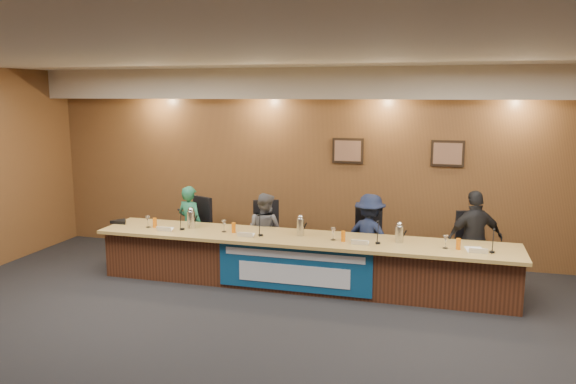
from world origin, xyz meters
name	(u,v)px	position (x,y,z in m)	size (l,w,h in m)	color
floor	(245,358)	(0.00, 0.00, 0.00)	(10.00, 10.00, 0.00)	black
ceiling	(241,51)	(0.00, 0.00, 3.20)	(10.00, 8.00, 0.04)	silver
wall_back	(325,165)	(0.00, 4.00, 1.60)	(10.00, 0.04, 3.20)	brown
soffit	(322,83)	(0.00, 3.75, 2.95)	(10.00, 0.50, 0.50)	beige
dais_body	(301,262)	(0.00, 2.40, 0.35)	(6.00, 0.80, 0.70)	#482415
dais_top	(300,238)	(0.00, 2.35, 0.72)	(6.10, 0.95, 0.05)	#B18D49
banner	(294,269)	(0.00, 1.99, 0.38)	(2.20, 0.02, 0.65)	navy
banner_text_upper	(293,255)	(0.00, 1.97, 0.58)	(2.00, 0.01, 0.10)	silver
banner_text_lower	(293,275)	(0.00, 1.97, 0.30)	(1.60, 0.01, 0.28)	silver
wall_photo_left	(348,151)	(0.40, 3.97, 1.85)	(0.52, 0.04, 0.42)	black
wall_photo_right	(448,153)	(2.00, 3.97, 1.85)	(0.52, 0.04, 0.42)	black
panelist_a	(190,225)	(-2.04, 2.99, 0.65)	(0.48, 0.31, 1.30)	#1D6345
panelist_b	(265,232)	(-0.74, 2.99, 0.62)	(0.61, 0.47, 1.25)	#54545A
panelist_c	(370,237)	(0.92, 2.99, 0.65)	(0.85, 0.49, 1.31)	#111934
panelist_d	(474,240)	(2.43, 2.99, 0.72)	(0.84, 0.35, 1.43)	black
office_chair_a	(193,233)	(-2.04, 3.09, 0.48)	(0.48, 0.48, 0.08)	black
office_chair_b	(267,239)	(-0.74, 3.09, 0.48)	(0.48, 0.48, 0.08)	black
office_chair_c	(370,246)	(0.92, 3.09, 0.48)	(0.48, 0.48, 0.08)	black
office_chair_d	(473,254)	(2.43, 3.09, 0.48)	(0.48, 0.48, 0.08)	black
nameplate_a	(164,229)	(-2.05, 2.11, 0.80)	(0.24, 0.06, 0.09)	white
microphone_a	(182,229)	(-1.84, 2.29, 0.76)	(0.07, 0.07, 0.02)	black
juice_glass_a	(155,223)	(-2.30, 2.30, 0.82)	(0.06, 0.06, 0.15)	orange
water_glass_a	(148,222)	(-2.40, 2.27, 0.84)	(0.08, 0.08, 0.18)	silver
nameplate_b	(245,234)	(-0.76, 2.11, 0.80)	(0.24, 0.06, 0.09)	white
microphone_b	(261,235)	(-0.57, 2.26, 0.76)	(0.07, 0.07, 0.02)	black
juice_glass_b	(234,228)	(-1.02, 2.33, 0.82)	(0.06, 0.06, 0.15)	orange
water_glass_b	(224,226)	(-1.17, 2.32, 0.84)	(0.08, 0.08, 0.18)	silver
nameplate_c	(360,242)	(0.89, 2.14, 0.80)	(0.24, 0.06, 0.09)	white
microphone_c	(378,243)	(1.12, 2.28, 0.76)	(0.07, 0.07, 0.02)	black
juice_glass_c	(343,236)	(0.64, 2.26, 0.82)	(0.06, 0.06, 0.15)	orange
water_glass_c	(333,234)	(0.49, 2.30, 0.84)	(0.08, 0.08, 0.18)	silver
nameplate_d	(479,250)	(2.43, 2.14, 0.80)	(0.24, 0.06, 0.09)	white
microphone_d	(492,252)	(2.61, 2.23, 0.76)	(0.07, 0.07, 0.02)	black
juice_glass_d	(458,244)	(2.19, 2.27, 0.82)	(0.06, 0.06, 0.15)	orange
water_glass_d	(446,242)	(2.02, 2.27, 0.84)	(0.08, 0.08, 0.18)	silver
carafe_left	(191,220)	(-1.75, 2.42, 0.88)	(0.12, 0.12, 0.26)	silver
carafe_mid	(300,227)	(-0.01, 2.42, 0.88)	(0.11, 0.11, 0.25)	silver
carafe_right	(399,234)	(1.40, 2.43, 0.87)	(0.12, 0.12, 0.23)	silver
speakerphone	(120,222)	(-2.98, 2.41, 0.78)	(0.32, 0.32, 0.05)	black
paper_stack	(474,250)	(2.39, 2.31, 0.75)	(0.22, 0.30, 0.01)	white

